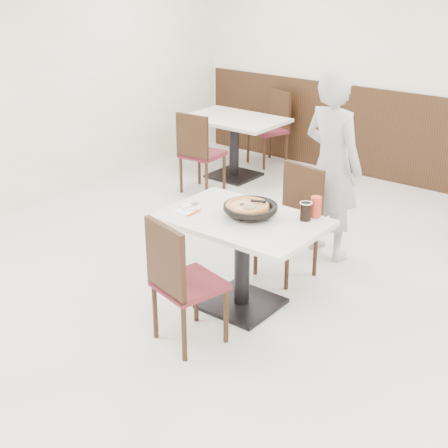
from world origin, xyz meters
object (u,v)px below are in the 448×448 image
Objects in this scene: main_table at (242,263)px; diner_person at (332,166)px; side_plate at (192,206)px; cola_glass at (306,212)px; chair_near at (190,281)px; bg_table_left at (234,148)px; bg_chair_left_far at (268,129)px; chair_far at (287,224)px; bg_chair_left_near at (202,152)px; red_cup at (316,207)px; pizza at (247,208)px; pizza_pan at (250,211)px.

main_table is 1.33m from diner_person.
side_plate is 0.09× the size of diner_person.
chair_near is at bearing -114.23° from cola_glass.
bg_chair_left_far is at bearing 88.01° from bg_table_left.
chair_near is at bearing 99.99° from chair_far.
bg_chair_left_far is at bearing 114.72° from side_plate.
bg_chair_left_near is at bearing -22.26° from chair_far.
diner_person reaches higher than bg_table_left.
pizza is at bearing -145.38° from red_cup.
cola_glass is at bearing 145.09° from chair_far.
chair_far is at bearing 104.12° from chair_near.
pizza_pan is at bearing -50.61° from bg_table_left.
diner_person is at bearing 87.04° from pizza.
side_plate is 0.13× the size of bg_table_left.
chair_near is at bearing -50.97° from side_plate.
pizza_pan is 2.83× the size of cola_glass.
chair_near reaches higher than cola_glass.
bg_chair_left_far reaches higher than side_plate.
pizza_pan is at bearing 141.03° from bg_chair_left_far.
chair_far is 0.56× the size of diner_person.
chair_far is at bearing 90.95° from pizza.
pizza_pan is at bearing 101.59° from chair_near.
red_cup is 3.67m from bg_chair_left_far.
pizza_pan reaches higher than main_table.
bg_chair_left_far is (-2.34, 2.81, -0.35)m from red_cup.
bg_chair_left_near reaches higher than cola_glass.
chair_near is 1.11m from red_cup.
main_table is 1.00× the size of bg_table_left.
bg_table_left is at bearing 106.84° from bg_chair_left_far.
pizza is (0.01, -0.59, 0.34)m from chair_far.
cola_glass reaches higher than bg_table_left.
bg_table_left is at bearing 135.87° from chair_near.
pizza is 3.66m from bg_chair_left_far.
side_plate reaches higher than bg_table_left.
side_plate is 1.41m from diner_person.
pizza reaches higher than pizza_pan.
red_cup is 0.96m from diner_person.
diner_person reaches higher than pizza_pan.
chair_near reaches higher than pizza_pan.
chair_far is 0.79× the size of bg_table_left.
bg_chair_left_near is (-1.92, 2.43, 0.00)m from chair_near.
main_table is 1.26× the size of chair_near.
side_plate is at bearing -162.43° from pizza.
chair_near is at bearing -90.13° from main_table.
cola_glass is at bearing 147.36° from bg_chair_left_far.
red_cup is (0.40, 0.28, 0.04)m from pizza_pan.
chair_near and chair_far have the same top height.
chair_far is at bearing 135.67° from cola_glass.
red_cup is at bearing 155.09° from chair_far.
cola_glass is (0.37, 0.19, 0.02)m from pizza_pan.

